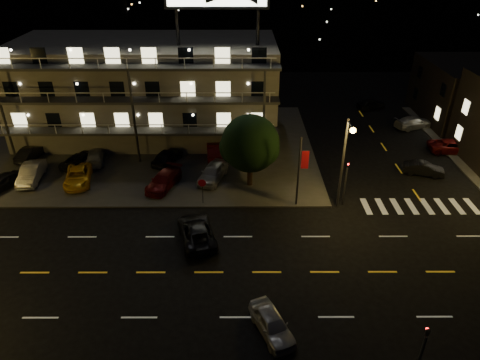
{
  "coord_description": "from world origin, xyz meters",
  "views": [
    {
      "loc": [
        0.08,
        -22.36,
        20.21
      ],
      "look_at": [
        0.18,
        8.0,
        2.75
      ],
      "focal_mm": 32.0,
      "sensor_mm": 36.0,
      "label": 1
    }
  ],
  "objects_px": {
    "side_car_0": "(424,169)",
    "lot_car_4": "(213,172)",
    "lot_car_2": "(78,176)",
    "road_car_west": "(197,231)",
    "tree": "(250,145)",
    "lot_car_7": "(95,156)",
    "road_car_east": "(272,324)"
  },
  "relations": [
    {
      "from": "side_car_0",
      "to": "lot_car_4",
      "type": "bearing_deg",
      "value": 109.95
    },
    {
      "from": "lot_car_2",
      "to": "road_car_west",
      "type": "relative_size",
      "value": 0.91
    },
    {
      "from": "lot_car_2",
      "to": "road_car_west",
      "type": "bearing_deg",
      "value": -47.62
    },
    {
      "from": "tree",
      "to": "lot_car_7",
      "type": "xyz_separation_m",
      "value": [
        -15.47,
        4.53,
        -3.37
      ]
    },
    {
      "from": "lot_car_7",
      "to": "road_car_west",
      "type": "relative_size",
      "value": 0.83
    },
    {
      "from": "lot_car_2",
      "to": "side_car_0",
      "type": "height_order",
      "value": "lot_car_2"
    },
    {
      "from": "side_car_0",
      "to": "road_car_west",
      "type": "distance_m",
      "value": 23.33
    },
    {
      "from": "lot_car_7",
      "to": "road_car_east",
      "type": "height_order",
      "value": "lot_car_7"
    },
    {
      "from": "side_car_0",
      "to": "road_car_west",
      "type": "height_order",
      "value": "road_car_west"
    },
    {
      "from": "side_car_0",
      "to": "lot_car_7",
      "type": "bearing_deg",
      "value": 102.39
    },
    {
      "from": "lot_car_2",
      "to": "lot_car_4",
      "type": "bearing_deg",
      "value": -9.4
    },
    {
      "from": "tree",
      "to": "lot_car_7",
      "type": "distance_m",
      "value": 16.47
    },
    {
      "from": "lot_car_2",
      "to": "lot_car_4",
      "type": "relative_size",
      "value": 1.06
    },
    {
      "from": "road_car_east",
      "to": "road_car_west",
      "type": "bearing_deg",
      "value": 97.53
    },
    {
      "from": "lot_car_4",
      "to": "side_car_0",
      "type": "xyz_separation_m",
      "value": [
        20.27,
        1.14,
        -0.29
      ]
    },
    {
      "from": "lot_car_2",
      "to": "road_car_east",
      "type": "distance_m",
      "value": 24.03
    },
    {
      "from": "road_car_west",
      "to": "side_car_0",
      "type": "bearing_deg",
      "value": -168.99
    },
    {
      "from": "lot_car_4",
      "to": "lot_car_7",
      "type": "distance_m",
      "value": 12.6
    },
    {
      "from": "road_car_east",
      "to": "lot_car_2",
      "type": "bearing_deg",
      "value": 111.77
    },
    {
      "from": "side_car_0",
      "to": "road_car_east",
      "type": "xyz_separation_m",
      "value": [
        -15.93,
        -18.88,
        0.03
      ]
    },
    {
      "from": "road_car_east",
      "to": "road_car_west",
      "type": "relative_size",
      "value": 0.74
    },
    {
      "from": "lot_car_7",
      "to": "road_car_east",
      "type": "xyz_separation_m",
      "value": [
        16.41,
        -21.34,
        -0.12
      ]
    },
    {
      "from": "lot_car_2",
      "to": "tree",
      "type": "bearing_deg",
      "value": -13.34
    },
    {
      "from": "tree",
      "to": "road_car_east",
      "type": "height_order",
      "value": "tree"
    },
    {
      "from": "side_car_0",
      "to": "tree",
      "type": "bearing_deg",
      "value": 113.75
    },
    {
      "from": "side_car_0",
      "to": "road_car_east",
      "type": "distance_m",
      "value": 24.7
    },
    {
      "from": "lot_car_2",
      "to": "road_car_east",
      "type": "height_order",
      "value": "lot_car_2"
    },
    {
      "from": "lot_car_7",
      "to": "road_car_east",
      "type": "distance_m",
      "value": 26.92
    },
    {
      "from": "tree",
      "to": "road_car_east",
      "type": "distance_m",
      "value": 17.19
    },
    {
      "from": "lot_car_7",
      "to": "road_car_east",
      "type": "bearing_deg",
      "value": 116.36
    },
    {
      "from": "lot_car_2",
      "to": "road_car_west",
      "type": "xyz_separation_m",
      "value": [
        11.7,
        -8.4,
        -0.08
      ]
    },
    {
      "from": "side_car_0",
      "to": "road_car_east",
      "type": "bearing_deg",
      "value": 156.58
    }
  ]
}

